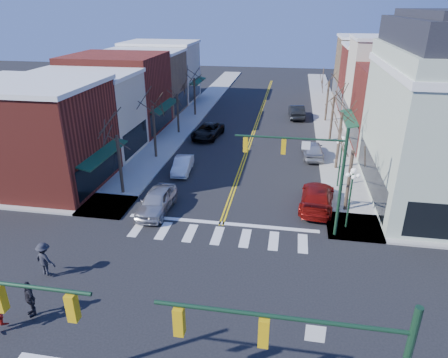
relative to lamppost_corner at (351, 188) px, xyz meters
The scene contains 31 objects.
ground 12.18m from the lamppost_corner, 133.97° to the right, with size 160.00×160.00×0.00m, color black.
sidewalk_left 20.69m from the lamppost_corner, 145.84° to the left, with size 3.50×70.00×0.15m, color #9E9B93.
sidewalk_right 11.87m from the lamppost_corner, 87.26° to the left, with size 3.50×70.00×0.15m, color #9E9B93.
bldg_left_brick_a 23.94m from the lamppost_corner, behind, with size 10.00×8.50×8.00m, color maroon.
bldg_left_stucco_a 26.14m from the lamppost_corner, 155.10° to the left, with size 10.00×7.00×7.50m, color beige.
bldg_left_brick_b 30.40m from the lamppost_corner, 141.28° to the left, with size 10.00×9.00×8.50m, color maroon.
bldg_left_tan 36.13m from the lamppost_corner, 131.01° to the left, with size 10.00×7.50×7.80m, color olive.
bldg_left_stucco_b 42.28m from the lamppost_corner, 124.10° to the left, with size 10.00×8.00×8.20m, color beige.
bldg_right_brick_a 18.76m from the lamppost_corner, 67.06° to the left, with size 10.00×8.50×8.00m, color maroon.
bldg_right_stucco 26.12m from the lamppost_corner, 73.72° to the left, with size 10.00×7.00×10.00m, color beige.
bldg_right_brick_b 33.33m from the lamppost_corner, 77.34° to the left, with size 10.00×8.00×8.50m, color maroon.
bldg_right_tan 41.18m from the lamppost_corner, 79.78° to the left, with size 10.00×8.00×9.00m, color olive.
traffic_mast_far_right 3.36m from the lamppost_corner, 157.49° to the right, with size 6.60×0.28×7.20m.
lamppost_corner is the anchor object (origin of this frame).
lamppost_midblock 6.50m from the lamppost_corner, 90.00° to the left, with size 0.36×0.36×4.33m.
tree_left_a 16.80m from the lamppost_corner, behind, with size 0.24×0.24×4.76m, color #382B21.
tree_left_b 19.65m from the lamppost_corner, 147.69° to the left, with size 0.24×0.24×5.04m, color #382B21.
tree_left_c 24.87m from the lamppost_corner, 131.90° to the left, with size 0.24×0.24×4.55m, color #382B21.
tree_left_d 31.27m from the lamppost_corner, 122.06° to the left, with size 0.24×0.24×4.90m, color #382B21.
tree_right_a 2.59m from the lamppost_corner, 85.43° to the left, with size 0.24×0.24×4.62m, color #382B21.
tree_right_b 10.51m from the lamppost_corner, 88.91° to the left, with size 0.24×0.24×5.18m, color #382B21.
tree_right_c 18.51m from the lamppost_corner, 89.38° to the left, with size 0.24×0.24×4.83m, color #382B21.
tree_right_d 26.51m from the lamppost_corner, 89.57° to the left, with size 0.24×0.24×4.97m, color #382B21.
car_left_near 13.22m from the lamppost_corner, behind, with size 1.94×4.83×1.65m, color #A9A8AD.
car_left_mid 15.31m from the lamppost_corner, 150.21° to the left, with size 1.40×4.01×1.32m, color white.
car_left_far 21.98m from the lamppost_corner, 126.48° to the left, with size 2.50×5.43×1.51m, color black.
car_right_near 3.95m from the lamppost_corner, 122.89° to the left, with size 2.30×5.65×1.64m, color maroon.
car_right_mid 13.49m from the lamppost_corner, 97.77° to the left, with size 1.90×4.71×1.61m, color #ADADB2.
car_right_far 27.89m from the lamppost_corner, 97.02° to the left, with size 1.79×5.13×1.69m, color black.
pedestrian_dark_a 19.02m from the lamppost_corner, 145.00° to the right, with size 1.09×0.46×1.87m, color black.
pedestrian_dark_b 18.44m from the lamppost_corner, 154.38° to the right, with size 1.25×0.72×1.94m, color black.
Camera 1 is at (4.14, -15.33, 13.68)m, focal length 32.00 mm.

